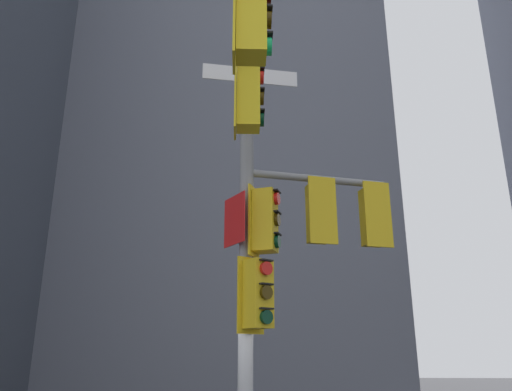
{
  "coord_description": "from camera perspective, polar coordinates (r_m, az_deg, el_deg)",
  "views": [
    {
      "loc": [
        0.72,
        -7.78,
        2.14
      ],
      "look_at": [
        0.14,
        0.16,
        4.73
      ],
      "focal_mm": 35.46,
      "sensor_mm": 36.0,
      "label": 1
    }
  ],
  "objects": [
    {
      "name": "signal_pole_assembly",
      "position": [
        7.77,
        2.03,
        -0.47
      ],
      "size": [
        3.11,
        4.27,
        8.14
      ],
      "color": "gray",
      "rests_on": "ground"
    },
    {
      "name": "building_mid_block",
      "position": [
        34.61,
        -4.28,
        15.5
      ],
      "size": [
        17.99,
        17.99,
        42.46
      ],
      "primitive_type": "cube",
      "color": "slate",
      "rests_on": "ground"
    }
  ]
}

